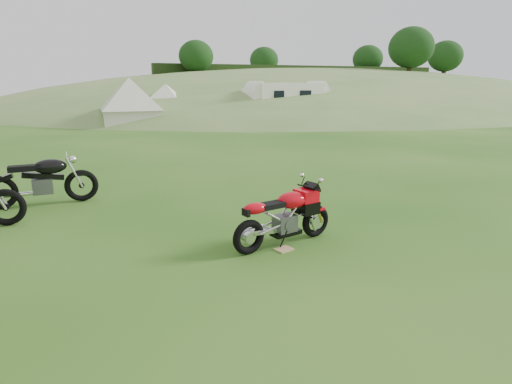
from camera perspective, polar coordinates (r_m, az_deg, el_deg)
name	(u,v)px	position (r m, az deg, el deg)	size (l,w,h in m)	color
ground	(261,265)	(6.17, 0.65, -9.69)	(120.00, 120.00, 0.00)	#1D5111
hillside	(307,103)	(52.30, 6.81, 11.67)	(80.00, 64.00, 8.00)	#567F41
hedgerow	(307,103)	(52.30, 6.81, 11.67)	(36.00, 1.20, 8.60)	black
sport_motorcycle	(284,213)	(6.72, 3.77, -2.75)	(1.78, 0.45, 1.07)	red
plywood_board	(284,249)	(6.69, 3.74, -7.62)	(0.26, 0.21, 0.02)	tan
vintage_moto_b	(41,179)	(9.93, -26.79, 1.56)	(2.15, 0.50, 1.13)	black
tent_left	(131,102)	(26.28, -16.39, 11.40)	(3.12, 3.12, 2.70)	beige
tent_mid	(166,102)	(28.90, -11.87, 11.68)	(2.86, 2.86, 2.48)	silver
tent_right	(247,102)	(28.61, -1.25, 11.88)	(2.77, 2.77, 2.40)	silver
caravan	(286,102)	(28.36, 4.05, 11.91)	(5.31, 2.37, 2.48)	white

